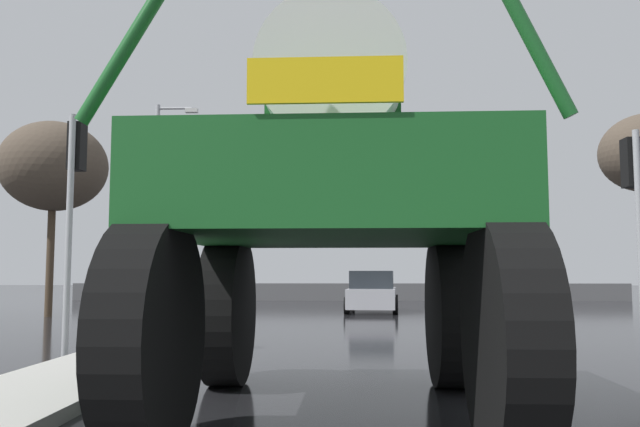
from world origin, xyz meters
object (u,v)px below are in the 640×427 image
oversize_sprayer (334,211)px  sedan_ahead (372,293)px  bare_tree_left (54,167)px  traffic_signal_near_right (634,192)px  traffic_signal_near_left (74,180)px  streetlight_far_left (159,195)px

oversize_sprayer → sedan_ahead: oversize_sprayer is taller
sedan_ahead → bare_tree_left: size_ratio=0.65×
traffic_signal_near_right → bare_tree_left: bearing=144.5°
oversize_sprayer → traffic_signal_near_right: bearing=-48.7°
sedan_ahead → traffic_signal_near_left: bearing=161.8°
sedan_ahead → traffic_signal_near_left: (-5.76, -13.44, 2.32)m
oversize_sprayer → traffic_signal_near_right: size_ratio=1.35×
streetlight_far_left → bare_tree_left: bearing=-119.0°
oversize_sprayer → traffic_signal_near_right: oversize_sprayer is taller
oversize_sprayer → sedan_ahead: (1.22, 17.65, -1.37)m
traffic_signal_near_left → traffic_signal_near_right: (9.55, 0.01, -0.25)m
oversize_sprayer → streetlight_far_left: bearing=22.1°
bare_tree_left → sedan_ahead: bearing=15.5°
sedan_ahead → bare_tree_left: bare_tree_left is taller
oversize_sprayer → sedan_ahead: bearing=-2.7°
traffic_signal_near_left → bare_tree_left: bare_tree_left is taller
sedan_ahead → traffic_signal_near_right: traffic_signal_near_right is taller
sedan_ahead → bare_tree_left: 12.04m
traffic_signal_near_left → bare_tree_left: bearing=115.9°
traffic_signal_near_left → oversize_sprayer: bearing=-42.8°
streetlight_far_left → traffic_signal_near_left: bearing=-79.7°
sedan_ahead → traffic_signal_near_left: traffic_signal_near_left is taller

